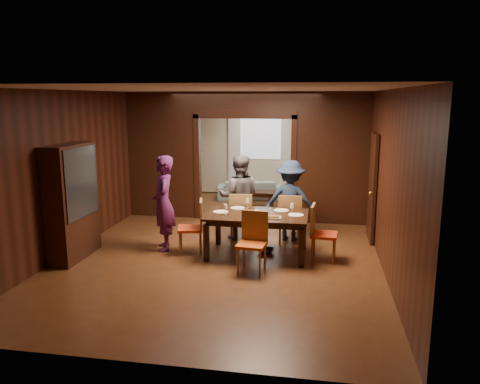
% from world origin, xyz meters
% --- Properties ---
extents(floor, '(9.00, 9.00, 0.00)m').
position_xyz_m(floor, '(0.00, 0.00, 0.00)').
color(floor, '#4E2916').
rests_on(floor, ground).
extents(ceiling, '(5.50, 9.00, 0.02)m').
position_xyz_m(ceiling, '(0.00, 0.00, 2.90)').
color(ceiling, silver).
rests_on(ceiling, room_walls).
extents(room_walls, '(5.52, 9.01, 2.90)m').
position_xyz_m(room_walls, '(0.00, 1.89, 1.51)').
color(room_walls, black).
rests_on(room_walls, floor).
extents(person_purple, '(0.62, 0.74, 1.75)m').
position_xyz_m(person_purple, '(-1.12, -0.80, 0.87)').
color(person_purple, '#501B4F').
rests_on(person_purple, floor).
extents(person_grey, '(0.89, 0.74, 1.69)m').
position_xyz_m(person_grey, '(0.13, 0.11, 0.84)').
color(person_grey, '#55535B').
rests_on(person_grey, floor).
extents(person_navy, '(1.08, 0.69, 1.58)m').
position_xyz_m(person_navy, '(1.13, 0.19, 0.79)').
color(person_navy, '#1C2B46').
rests_on(person_navy, floor).
extents(sofa, '(1.89, 0.99, 0.53)m').
position_xyz_m(sofa, '(-0.21, 3.85, 0.26)').
color(sofa, '#89B3B4').
rests_on(sofa, floor).
extents(serving_bowl, '(0.31, 0.31, 0.08)m').
position_xyz_m(serving_bowl, '(0.76, -0.71, 0.80)').
color(serving_bowl, black).
rests_on(serving_bowl, dining_table).
extents(dining_table, '(1.78, 1.10, 0.76)m').
position_xyz_m(dining_table, '(0.61, -0.84, 0.38)').
color(dining_table, black).
rests_on(dining_table, floor).
extents(coffee_table, '(0.80, 0.50, 0.40)m').
position_xyz_m(coffee_table, '(0.15, 2.95, 0.20)').
color(coffee_table, black).
rests_on(coffee_table, floor).
extents(chair_left, '(0.53, 0.53, 0.97)m').
position_xyz_m(chair_left, '(-0.59, -0.91, 0.48)').
color(chair_left, red).
rests_on(chair_left, floor).
extents(chair_right, '(0.48, 0.48, 0.97)m').
position_xyz_m(chair_right, '(1.79, -0.90, 0.48)').
color(chair_right, red).
rests_on(chair_right, floor).
extents(chair_far_l, '(0.48, 0.48, 0.97)m').
position_xyz_m(chair_far_l, '(0.19, -0.02, 0.48)').
color(chair_far_l, red).
rests_on(chair_far_l, floor).
extents(chair_far_r, '(0.48, 0.48, 0.97)m').
position_xyz_m(chair_far_r, '(1.13, -0.00, 0.48)').
color(chair_far_r, '#CA5A13').
rests_on(chair_far_r, floor).
extents(chair_near, '(0.49, 0.49, 0.97)m').
position_xyz_m(chair_near, '(0.64, -1.66, 0.48)').
color(chair_near, '#C54712').
rests_on(chair_near, floor).
extents(hutch, '(0.40, 1.20, 2.00)m').
position_xyz_m(hutch, '(-2.53, -1.50, 1.00)').
color(hutch, black).
rests_on(hutch, floor).
extents(door_right, '(0.06, 0.90, 2.10)m').
position_xyz_m(door_right, '(2.70, 0.50, 1.05)').
color(door_right, black).
rests_on(door_right, floor).
extents(window_far, '(1.20, 0.03, 1.30)m').
position_xyz_m(window_far, '(0.00, 4.44, 1.70)').
color(window_far, silver).
rests_on(window_far, back_wall).
extents(curtain_left, '(0.35, 0.06, 2.40)m').
position_xyz_m(curtain_left, '(-0.75, 4.40, 1.25)').
color(curtain_left, white).
rests_on(curtain_left, back_wall).
extents(curtain_right, '(0.35, 0.06, 2.40)m').
position_xyz_m(curtain_right, '(0.75, 4.40, 1.25)').
color(curtain_right, white).
rests_on(curtain_right, back_wall).
extents(plate_left, '(0.27, 0.27, 0.01)m').
position_xyz_m(plate_left, '(-0.04, -0.84, 0.77)').
color(plate_left, white).
rests_on(plate_left, dining_table).
extents(plate_far_l, '(0.27, 0.27, 0.01)m').
position_xyz_m(plate_far_l, '(0.20, -0.49, 0.77)').
color(plate_far_l, white).
rests_on(plate_far_l, dining_table).
extents(plate_far_r, '(0.27, 0.27, 0.01)m').
position_xyz_m(plate_far_r, '(1.02, -0.54, 0.77)').
color(plate_far_r, white).
rests_on(plate_far_r, dining_table).
extents(plate_right, '(0.27, 0.27, 0.01)m').
position_xyz_m(plate_right, '(1.29, -0.84, 0.77)').
color(plate_right, white).
rests_on(plate_right, dining_table).
extents(plate_near, '(0.27, 0.27, 0.01)m').
position_xyz_m(plate_near, '(0.60, -1.16, 0.77)').
color(plate_near, silver).
rests_on(plate_near, dining_table).
extents(platter_a, '(0.30, 0.20, 0.04)m').
position_xyz_m(platter_a, '(0.59, -0.99, 0.78)').
color(platter_a, gray).
rests_on(platter_a, dining_table).
extents(platter_b, '(0.30, 0.20, 0.04)m').
position_xyz_m(platter_b, '(0.91, -1.07, 0.78)').
color(platter_b, gray).
rests_on(platter_b, dining_table).
extents(wineglass_left, '(0.08, 0.08, 0.18)m').
position_xyz_m(wineglass_left, '(0.07, -0.97, 0.85)').
color(wineglass_left, white).
rests_on(wineglass_left, dining_table).
extents(wineglass_far, '(0.08, 0.08, 0.18)m').
position_xyz_m(wineglass_far, '(0.38, -0.46, 0.85)').
color(wineglass_far, white).
rests_on(wineglass_far, dining_table).
extents(wineglass_right, '(0.08, 0.08, 0.18)m').
position_xyz_m(wineglass_right, '(1.22, -0.70, 0.85)').
color(wineglass_right, silver).
rests_on(wineglass_right, dining_table).
extents(tumbler, '(0.07, 0.07, 0.14)m').
position_xyz_m(tumbler, '(0.64, -1.13, 0.83)').
color(tumbler, silver).
rests_on(tumbler, dining_table).
extents(condiment_jar, '(0.08, 0.08, 0.11)m').
position_xyz_m(condiment_jar, '(0.47, -0.87, 0.82)').
color(condiment_jar, '#4D2412').
rests_on(condiment_jar, dining_table).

